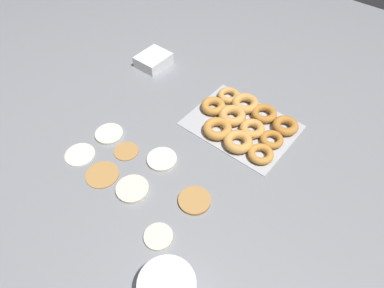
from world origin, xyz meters
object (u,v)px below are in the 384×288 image
at_px(pancake_1, 80,154).
at_px(container_stack, 153,60).
at_px(pancake_2, 132,189).
at_px(pancake_4, 102,174).
at_px(pancake_3, 126,151).
at_px(pancake_6, 158,237).
at_px(pancake_7, 162,159).
at_px(donut_tray, 243,122).
at_px(batter_bowl, 167,288).
at_px(pancake_0, 195,200).
at_px(pancake_5, 109,134).

distance_m(pancake_1, container_stack, 0.56).
xyz_separation_m(pancake_2, pancake_4, (0.12, 0.02, -0.00)).
bearing_deg(pancake_4, pancake_1, -3.42).
relative_size(pancake_3, pancake_6, 1.02).
relative_size(pancake_3, pancake_7, 0.84).
xyz_separation_m(pancake_1, container_stack, (0.16, -0.54, 0.02)).
height_order(pancake_2, donut_tray, donut_tray).
bearing_deg(donut_tray, batter_bowl, 106.68).
height_order(pancake_2, pancake_7, pancake_2).
distance_m(donut_tray, batter_bowl, 0.65).
xyz_separation_m(pancake_0, pancake_3, (0.31, -0.00, -0.00)).
xyz_separation_m(pancake_2, donut_tray, (-0.11, -0.46, 0.01)).
bearing_deg(pancake_1, batter_bowl, 164.74).
relative_size(pancake_7, donut_tray, 0.27).
distance_m(pancake_2, pancake_3, 0.16).
xyz_separation_m(pancake_2, pancake_3, (0.13, -0.10, -0.00)).
height_order(pancake_2, batter_bowl, batter_bowl).
bearing_deg(container_stack, pancake_5, 112.38).
bearing_deg(pancake_3, pancake_1, 44.80).
distance_m(pancake_2, pancake_5, 0.26).
xyz_separation_m(pancake_3, pancake_5, (0.10, -0.01, 0.00)).
relative_size(pancake_5, pancake_6, 1.19).
bearing_deg(donut_tray, pancake_3, 56.29).
height_order(pancake_0, pancake_2, pancake_2).
height_order(pancake_1, pancake_5, pancake_5).
xyz_separation_m(pancake_6, container_stack, (0.58, -0.59, 0.02)).
xyz_separation_m(pancake_2, pancake_6, (-0.17, 0.07, -0.00)).
height_order(pancake_0, pancake_6, same).
distance_m(pancake_0, donut_tray, 0.37).
relative_size(batter_bowl, container_stack, 1.07).
bearing_deg(pancake_1, pancake_6, 172.97).
bearing_deg(donut_tray, pancake_2, 76.56).
height_order(pancake_3, container_stack, container_stack).
relative_size(pancake_0, pancake_7, 1.00).
bearing_deg(pancake_5, donut_tray, -134.93).
bearing_deg(pancake_0, pancake_4, 21.10).
xyz_separation_m(pancake_3, pancake_6, (-0.30, 0.16, 0.00)).
bearing_deg(pancake_0, container_stack, -36.48).
bearing_deg(batter_bowl, pancake_1, -15.26).
bearing_deg(pancake_1, pancake_0, -165.74).
xyz_separation_m(pancake_0, pancake_4, (0.30, 0.11, -0.00)).
bearing_deg(pancake_5, pancake_3, 171.80).
xyz_separation_m(pancake_6, pancake_7, (0.18, -0.21, -0.00)).
relative_size(pancake_4, donut_tray, 0.29).
bearing_deg(pancake_1, pancake_5, -93.64).
bearing_deg(pancake_0, batter_bowl, 115.02).
height_order(pancake_5, donut_tray, donut_tray).
bearing_deg(pancake_4, container_stack, -62.36).
bearing_deg(pancake_2, container_stack, -52.26).
bearing_deg(batter_bowl, pancake_5, -27.27).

